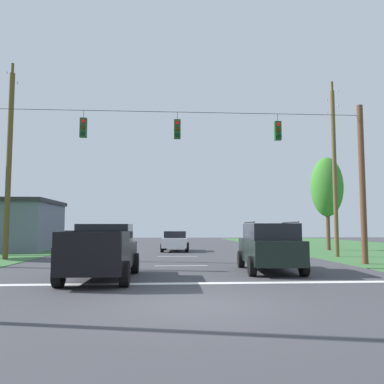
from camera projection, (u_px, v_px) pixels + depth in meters
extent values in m
plane|color=#3D3D42|center=(197.00, 305.00, 9.52)|extent=(120.00, 120.00, 0.00)
cube|color=white|center=(188.00, 283.00, 13.14)|extent=(15.55, 0.45, 0.01)
cube|color=white|center=(181.00, 266.00, 19.11)|extent=(2.50, 0.15, 0.01)
cube|color=white|center=(177.00, 256.00, 25.14)|extent=(2.50, 0.15, 0.01)
cube|color=white|center=(175.00, 251.00, 31.15)|extent=(2.50, 0.15, 0.01)
cube|color=white|center=(174.00, 247.00, 37.34)|extent=(2.50, 0.15, 0.01)
cube|color=white|center=(172.00, 244.00, 44.09)|extent=(2.50, 0.15, 0.01)
cylinder|color=brown|center=(362.00, 184.00, 20.11)|extent=(0.30, 0.30, 8.02)
cylinder|color=black|center=(179.00, 112.00, 19.82)|extent=(18.45, 0.02, 0.02)
cylinder|color=black|center=(84.00, 114.00, 19.50)|extent=(0.02, 0.02, 0.39)
cube|color=#19471E|center=(83.00, 128.00, 19.44)|extent=(0.32, 0.24, 0.95)
cylinder|color=red|center=(83.00, 121.00, 19.33)|extent=(0.20, 0.04, 0.20)
cylinder|color=#352203|center=(83.00, 127.00, 19.31)|extent=(0.20, 0.04, 0.20)
cylinder|color=black|center=(83.00, 133.00, 19.28)|extent=(0.20, 0.04, 0.20)
cylinder|color=black|center=(177.00, 116.00, 19.80)|extent=(0.02, 0.02, 0.39)
cube|color=#19471E|center=(177.00, 129.00, 19.74)|extent=(0.32, 0.24, 0.95)
cylinder|color=red|center=(177.00, 123.00, 19.63)|extent=(0.20, 0.04, 0.20)
cylinder|color=#352203|center=(177.00, 129.00, 19.60)|extent=(0.20, 0.04, 0.20)
cylinder|color=black|center=(177.00, 135.00, 19.57)|extent=(0.20, 0.04, 0.20)
cylinder|color=black|center=(278.00, 118.00, 20.12)|extent=(0.02, 0.02, 0.39)
cube|color=#19471E|center=(278.00, 131.00, 20.07)|extent=(0.32, 0.24, 0.95)
cylinder|color=red|center=(278.00, 124.00, 19.95)|extent=(0.20, 0.04, 0.20)
cylinder|color=#352203|center=(279.00, 130.00, 19.93)|extent=(0.20, 0.04, 0.20)
cylinder|color=black|center=(279.00, 136.00, 19.90)|extent=(0.20, 0.04, 0.20)
cube|color=black|center=(102.00, 256.00, 14.19)|extent=(2.06, 5.42, 0.85)
cube|color=black|center=(105.00, 234.00, 14.90)|extent=(1.87, 1.92, 0.70)
cube|color=black|center=(66.00, 239.00, 12.85)|extent=(0.13, 2.38, 0.45)
cube|color=black|center=(125.00, 238.00, 12.95)|extent=(0.13, 2.38, 0.45)
cube|color=black|center=(87.00, 240.00, 11.61)|extent=(1.96, 0.12, 0.45)
cylinder|color=black|center=(84.00, 263.00, 15.92)|extent=(0.29, 0.80, 0.80)
cylinder|color=black|center=(135.00, 263.00, 16.03)|extent=(0.29, 0.80, 0.80)
cylinder|color=black|center=(59.00, 274.00, 12.27)|extent=(0.29, 0.80, 0.80)
cylinder|color=black|center=(125.00, 274.00, 12.38)|extent=(0.29, 0.80, 0.80)
cube|color=black|center=(269.00, 251.00, 16.74)|extent=(2.23, 4.91, 0.95)
cube|color=black|center=(270.00, 231.00, 16.66)|extent=(1.98, 3.30, 0.65)
cylinder|color=black|center=(249.00, 222.00, 16.68)|extent=(0.21, 2.72, 0.05)
cylinder|color=black|center=(290.00, 222.00, 16.70)|extent=(0.21, 2.72, 0.05)
cylinder|color=black|center=(241.00, 259.00, 18.32)|extent=(0.30, 0.77, 0.76)
cylinder|color=black|center=(284.00, 259.00, 18.33)|extent=(0.30, 0.77, 0.76)
cylinder|color=black|center=(252.00, 266.00, 15.06)|extent=(0.30, 0.77, 0.76)
cylinder|color=black|center=(304.00, 266.00, 15.08)|extent=(0.30, 0.77, 0.76)
cube|color=silver|center=(175.00, 242.00, 30.69)|extent=(2.11, 4.42, 0.70)
cube|color=black|center=(175.00, 234.00, 30.74)|extent=(1.77, 2.21, 0.50)
cylinder|color=black|center=(187.00, 248.00, 29.24)|extent=(0.27, 0.65, 0.64)
cylinder|color=black|center=(162.00, 248.00, 29.25)|extent=(0.27, 0.65, 0.64)
cylinder|color=black|center=(188.00, 246.00, 32.07)|extent=(0.27, 0.65, 0.64)
cylinder|color=black|center=(165.00, 246.00, 32.08)|extent=(0.27, 0.65, 0.64)
cube|color=black|center=(76.00, 240.00, 36.45)|extent=(4.43, 2.13, 0.70)
cube|color=black|center=(76.00, 233.00, 36.50)|extent=(2.22, 1.78, 0.50)
cylinder|color=black|center=(57.00, 244.00, 35.54)|extent=(0.66, 0.27, 0.64)
cylinder|color=black|center=(64.00, 243.00, 37.33)|extent=(0.66, 0.27, 0.64)
cylinder|color=black|center=(89.00, 244.00, 35.50)|extent=(0.66, 0.27, 0.64)
cylinder|color=black|center=(94.00, 243.00, 37.29)|extent=(0.66, 0.27, 0.64)
cylinder|color=brown|center=(335.00, 173.00, 25.07)|extent=(0.26, 0.26, 10.46)
cube|color=brown|center=(332.00, 97.00, 25.49)|extent=(0.12, 0.12, 2.02)
cylinder|color=#B2B7BC|center=(327.00, 99.00, 26.30)|extent=(0.08, 0.08, 0.12)
cylinder|color=#B2B7BC|center=(338.00, 91.00, 24.70)|extent=(0.08, 0.08, 0.12)
cube|color=brown|center=(333.00, 111.00, 25.41)|extent=(0.12, 0.12, 2.02)
cylinder|color=#B2B7BC|center=(328.00, 113.00, 26.23)|extent=(0.08, 0.08, 0.12)
cylinder|color=#B2B7BC|center=(338.00, 105.00, 24.62)|extent=(0.08, 0.08, 0.12)
cylinder|color=brown|center=(9.00, 165.00, 23.15)|extent=(0.30, 0.30, 10.86)
cube|color=brown|center=(12.00, 80.00, 23.59)|extent=(0.12, 0.12, 2.01)
cylinder|color=#B2B7BC|center=(17.00, 83.00, 24.40)|extent=(0.08, 0.08, 0.12)
cylinder|color=#B2B7BC|center=(7.00, 73.00, 22.80)|extent=(0.08, 0.08, 0.12)
cylinder|color=brown|center=(328.00, 227.00, 31.67)|extent=(0.31, 0.31, 3.72)
ellipsoid|color=#397F2B|center=(327.00, 187.00, 31.94)|extent=(2.52, 2.52, 4.73)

